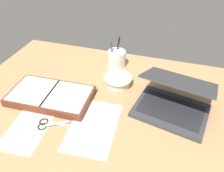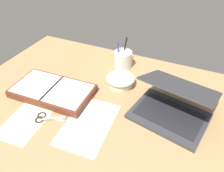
{
  "view_description": "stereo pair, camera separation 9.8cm",
  "coord_description": "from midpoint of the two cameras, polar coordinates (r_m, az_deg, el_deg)",
  "views": [
    {
      "loc": [
        21.76,
        -65.76,
        69.31
      ],
      "look_at": [
        -0.64,
        7.86,
        9.0
      ],
      "focal_mm": 35.0,
      "sensor_mm": 36.0,
      "label": 1
    },
    {
      "loc": [
        30.9,
        -62.33,
        69.31
      ],
      "look_at": [
        -0.64,
        7.86,
        9.0
      ],
      "focal_mm": 35.0,
      "sensor_mm": 36.0,
      "label": 2
    }
  ],
  "objects": [
    {
      "name": "paper_sheet_beside_planner",
      "position": [
        0.98,
        -23.34,
        -9.58
      ],
      "size": [
        16.97,
        28.0,
        0.16
      ],
      "primitive_type": "cube",
      "rotation": [
        0.0,
        0.0,
        0.07
      ],
      "color": "#F4EFB2",
      "rests_on": "desk_top"
    },
    {
      "name": "laptop",
      "position": [
        0.96,
        13.05,
        -3.78
      ],
      "size": [
        35.3,
        34.34,
        16.45
      ],
      "rotation": [
        0.0,
        0.0,
        -0.2
      ],
      "color": "#38383D",
      "rests_on": "desk_top"
    },
    {
      "name": "pen_cup",
      "position": [
        1.22,
        -1.08,
        7.09
      ],
      "size": [
        9.78,
        9.78,
        16.57
      ],
      "color": "white",
      "rests_on": "desk_top"
    },
    {
      "name": "bowl",
      "position": [
        1.08,
        -1.0,
        1.42
      ],
      "size": [
        14.12,
        14.12,
        4.79
      ],
      "color": "silver",
      "rests_on": "desk_top"
    },
    {
      "name": "desk_top",
      "position": [
        0.97,
        -3.88,
        -6.64
      ],
      "size": [
        140.0,
        100.0,
        2.0
      ],
      "primitive_type": "cube",
      "color": "tan",
      "rests_on": "ground"
    },
    {
      "name": "paper_sheet_front",
      "position": [
        0.9,
        -8.01,
        -10.43
      ],
      "size": [
        20.12,
        30.17,
        0.16
      ],
      "primitive_type": "cube",
      "rotation": [
        0.0,
        0.0,
        0.06
      ],
      "color": "white",
      "rests_on": "desk_top"
    },
    {
      "name": "scissors",
      "position": [
        0.95,
        -19.6,
        -9.48
      ],
      "size": [
        12.92,
        7.89,
        0.8
      ],
      "rotation": [
        0.0,
        0.0,
        0.31
      ],
      "color": "#B7B7BC",
      "rests_on": "desk_top"
    },
    {
      "name": "planner",
      "position": [
        1.06,
        -18.29,
        -2.54
      ],
      "size": [
        38.2,
        22.25,
        3.9
      ],
      "rotation": [
        0.0,
        0.0,
        0.04
      ],
      "color": "brown",
      "rests_on": "desk_top"
    }
  ]
}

